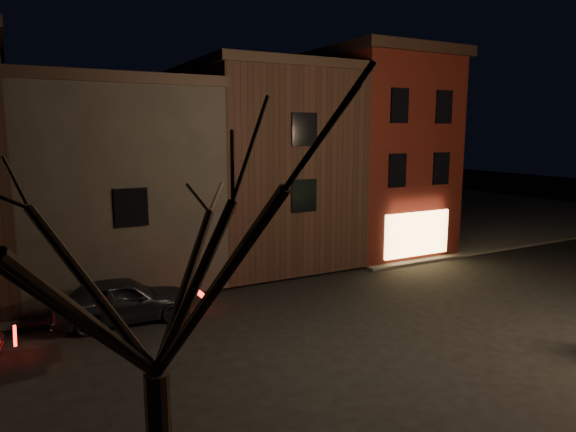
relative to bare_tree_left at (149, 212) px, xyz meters
name	(u,v)px	position (x,y,z in m)	size (l,w,h in m)	color
ground	(347,326)	(8.00, 7.00, -5.43)	(120.00, 120.00, 0.00)	black
sidewalk_far_right	(405,207)	(28.00, 27.00, -5.37)	(30.00, 30.00, 0.12)	#2D2B28
corner_building	(369,151)	(16.00, 16.47, -0.03)	(6.50, 8.50, 10.50)	#48110C
row_building_a	(254,163)	(9.50, 17.50, -0.60)	(7.30, 10.30, 9.40)	black
row_building_b	(107,179)	(2.25, 17.50, -1.10)	(7.80, 10.30, 8.40)	black
bare_tree_left	(149,212)	(0.00, 0.00, 0.00)	(5.60, 5.60, 7.50)	black
parked_car_a	(122,300)	(1.50, 10.97, -4.65)	(1.85, 4.59, 1.56)	black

